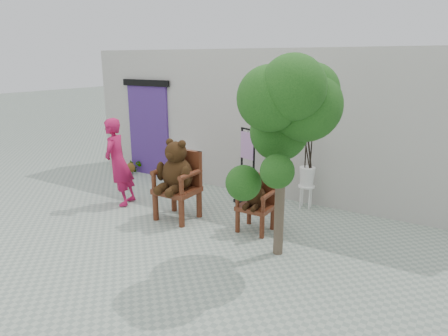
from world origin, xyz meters
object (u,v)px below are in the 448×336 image
(display_stand, at_px, (247,175))
(stool_bucket, at_px, (307,176))
(tree, at_px, (288,109))
(person, at_px, (118,162))
(chair_big, at_px, (177,174))
(cafe_table, at_px, (180,165))
(chair_small, at_px, (257,197))

(display_stand, xyz_separation_m, stool_bucket, (1.09, 0.37, 0.06))
(display_stand, relative_size, tree, 0.53)
(tree, bearing_deg, stool_bucket, 101.63)
(person, height_order, tree, tree)
(stool_bucket, xyz_separation_m, tree, (0.44, -2.12, 1.52))
(chair_big, bearing_deg, cafe_table, 126.52)
(chair_small, xyz_separation_m, stool_bucket, (0.35, 1.43, 0.06))
(chair_big, height_order, chair_small, chair_big)
(chair_small, relative_size, tree, 0.34)
(person, xyz_separation_m, display_stand, (2.13, 1.34, -0.27))
(tree, bearing_deg, chair_big, 169.15)
(chair_small, bearing_deg, stool_bucket, 76.42)
(person, height_order, stool_bucket, person)
(person, xyz_separation_m, cafe_table, (0.18, 1.71, -0.41))
(cafe_table, distance_m, tree, 4.43)
(chair_small, relative_size, cafe_table, 1.39)
(cafe_table, bearing_deg, chair_small, -27.96)
(display_stand, distance_m, stool_bucket, 1.15)
(chair_small, xyz_separation_m, display_stand, (-0.75, 1.06, 0.00))
(chair_big, xyz_separation_m, tree, (2.22, -0.43, 1.33))
(chair_big, bearing_deg, tree, -10.85)
(tree, bearing_deg, person, 173.55)
(chair_big, height_order, person, person)
(chair_small, distance_m, cafe_table, 3.06)
(display_stand, height_order, tree, tree)
(person, bearing_deg, tree, 64.09)
(cafe_table, bearing_deg, chair_big, -53.48)
(chair_small, xyz_separation_m, person, (-2.88, -0.28, 0.27))
(display_stand, relative_size, stool_bucket, 1.04)
(chair_small, bearing_deg, chair_big, -169.60)
(chair_big, xyz_separation_m, display_stand, (0.70, 1.33, -0.25))
(person, distance_m, stool_bucket, 3.66)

